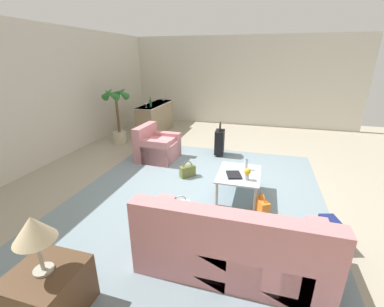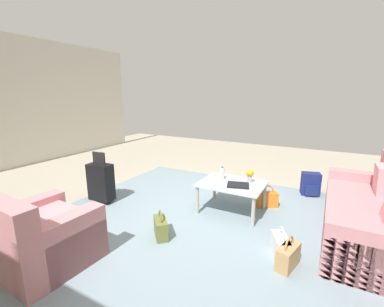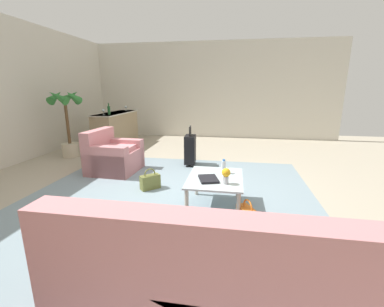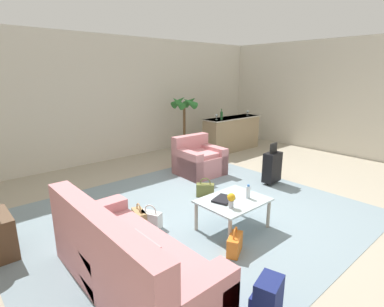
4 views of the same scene
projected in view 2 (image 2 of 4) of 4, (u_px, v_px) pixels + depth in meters
The scene contains 14 objects.
ground_plane at pixel (193, 219), 3.70m from camera, with size 12.00×12.00×0.00m, color #A89E89.
area_rug at pixel (227, 236), 3.24m from camera, with size 5.20×4.40×0.01m, color gray.
couch at pixel (375, 215), 3.11m from camera, with size 0.88×2.15×0.94m.
armchair at pixel (38, 240), 2.62m from camera, with size 0.95×0.91×0.84m.
coffee_table at pixel (232, 187), 3.85m from camera, with size 0.94×0.73×0.45m.
water_bottle at pixel (222, 173), 3.99m from camera, with size 0.06×0.06×0.20m.
coffee_table_book at pixel (238, 185), 3.71m from camera, with size 0.31×0.23×0.03m, color black.
flower_vase at pixel (250, 175), 3.83m from camera, with size 0.11×0.11×0.21m.
suitcase_black at pixel (101, 181), 4.19m from camera, with size 0.41×0.25×0.85m.
handbag_white at pixel (280, 246), 2.81m from camera, with size 0.26×0.35×0.36m.
handbag_orange at pixel (267, 199), 4.06m from camera, with size 0.35×0.28×0.36m.
handbag_tan at pixel (288, 256), 2.63m from camera, with size 0.21×0.34×0.36m.
handbag_olive at pixel (161, 227), 3.20m from camera, with size 0.32×0.33×0.36m.
backpack_navy at pixel (311, 184), 4.53m from camera, with size 0.34×0.31×0.40m.
Camera 2 is at (-1.61, 2.98, 1.76)m, focal length 24.00 mm.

